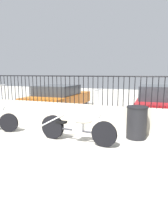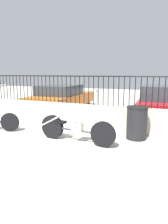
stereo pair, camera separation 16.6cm
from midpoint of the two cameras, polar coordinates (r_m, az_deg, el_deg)
ground_plane at (r=4.63m, az=-12.55°, el=-12.66°), size 40.00×40.00×0.00m
low_wall at (r=6.80m, az=0.73°, el=-1.16°), size 10.15×0.18×0.82m
fence_railing at (r=6.66m, az=0.75°, el=7.39°), size 10.15×0.04×0.95m
motorcycle_dark_grey at (r=5.41m, az=-2.50°, el=-4.40°), size 2.23×0.52×1.47m
trash_bin at (r=5.85m, az=15.61°, el=-2.99°), size 0.59×0.59×0.93m
car_orange at (r=10.10m, az=-6.02°, el=4.15°), size 2.04×4.43×1.27m
car_red at (r=8.73m, az=21.99°, el=2.56°), size 1.97×4.10×1.36m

